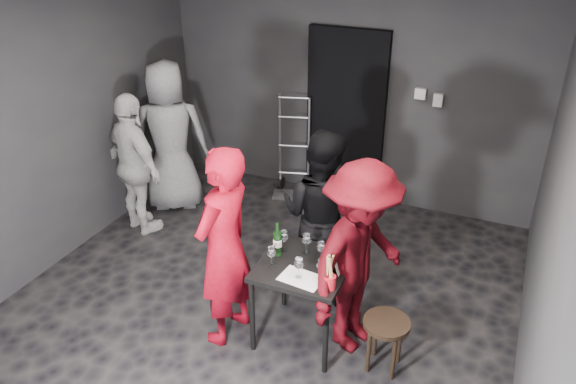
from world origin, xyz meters
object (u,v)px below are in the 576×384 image
at_px(stool, 386,330).
at_px(bystander_grey, 169,123).
at_px(bystander_cream, 134,160).
at_px(wine_bottle, 278,243).
at_px(man_maroon, 360,248).
at_px(tasting_table, 304,274).
at_px(woman_black, 321,207).
at_px(server_red, 223,232).
at_px(breadstick_cup, 330,273).
at_px(hand_truck, 293,177).

height_order(stool, bystander_grey, bystander_grey).
relative_size(bystander_cream, wine_bottle, 5.77).
relative_size(man_maroon, wine_bottle, 6.33).
bearing_deg(bystander_cream, tasting_table, -178.22).
bearing_deg(tasting_table, man_maroon, 15.19).
xyz_separation_m(stool, bystander_cream, (-3.08, 0.98, 0.48)).
height_order(tasting_table, stool, tasting_table).
relative_size(bystander_cream, bystander_grey, 0.80).
relative_size(tasting_table, woman_black, 0.42).
xyz_separation_m(server_red, bystander_grey, (-1.70, 1.76, 0.05)).
relative_size(woman_black, bystander_cream, 1.04).
bearing_deg(tasting_table, server_red, -160.40).
distance_m(tasting_table, bystander_cream, 2.52).
bearing_deg(tasting_table, stool, -6.29).
relative_size(server_red, woman_black, 1.14).
relative_size(bystander_grey, breadstick_cup, 6.97).
bearing_deg(breadstick_cup, wine_bottle, 154.95).
height_order(server_red, wine_bottle, server_red).
distance_m(tasting_table, breadstick_cup, 0.43).
bearing_deg(hand_truck, stool, -69.72).
distance_m(wine_bottle, breadstick_cup, 0.61).
bearing_deg(woman_black, server_red, 66.32).
relative_size(woman_black, bystander_grey, 0.83).
xyz_separation_m(server_red, woman_black, (0.50, 0.91, -0.13)).
bearing_deg(woman_black, bystander_grey, -16.07).
height_order(tasting_table, wine_bottle, wine_bottle).
bearing_deg(tasting_table, bystander_grey, 146.31).
distance_m(woman_black, man_maroon, 0.79).
xyz_separation_m(bystander_grey, wine_bottle, (2.06, -1.49, -0.22)).
distance_m(tasting_table, server_red, 0.75).
xyz_separation_m(tasting_table, wine_bottle, (-0.25, 0.05, 0.21)).
distance_m(server_red, breadstick_cup, 0.91).
height_order(man_maroon, wine_bottle, man_maroon).
distance_m(stool, breadstick_cup, 0.68).
xyz_separation_m(woman_black, man_maroon, (0.54, -0.58, 0.05)).
bearing_deg(wine_bottle, man_maroon, 5.89).
xyz_separation_m(woman_black, wine_bottle, (-0.14, -0.65, -0.04)).
xyz_separation_m(hand_truck, stool, (1.85, -2.47, 0.15)).
bearing_deg(bystander_cream, hand_truck, -106.69).
distance_m(stool, bystander_grey, 3.52).
xyz_separation_m(hand_truck, breadstick_cup, (1.41, -2.60, 0.66)).
bearing_deg(bystander_grey, hand_truck, -173.43).
height_order(woman_black, wine_bottle, woman_black).
height_order(server_red, bystander_grey, bystander_grey).
height_order(tasting_table, man_maroon, man_maroon).
bearing_deg(breadstick_cup, woman_black, 114.19).
distance_m(stool, server_red, 1.50).
xyz_separation_m(stool, breadstick_cup, (-0.44, -0.13, 0.51)).
height_order(stool, breadstick_cup, breadstick_cup).
bearing_deg(woman_black, tasting_table, 104.12).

